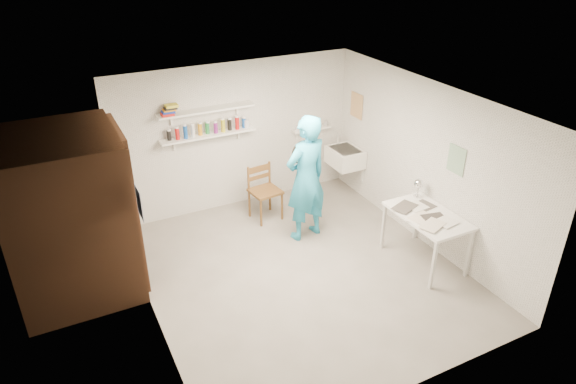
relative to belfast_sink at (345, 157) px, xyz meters
name	(u,v)px	position (x,y,z in m)	size (l,w,h in m)	color
floor	(301,272)	(-1.75, -1.70, -0.71)	(4.00, 4.50, 0.02)	slate
ceiling	(304,102)	(-1.75, -1.70, 1.71)	(4.00, 4.50, 0.02)	silver
wall_back	(236,136)	(-1.75, 0.56, 0.50)	(4.00, 0.02, 2.40)	silver
wall_front	(419,298)	(-1.75, -3.96, 0.50)	(4.00, 0.02, 2.40)	silver
wall_left	(143,233)	(-3.76, -1.70, 0.50)	(0.02, 4.50, 2.40)	silver
wall_right	(427,165)	(0.26, -1.70, 0.50)	(0.02, 4.50, 2.40)	silver
doorway_recess	(128,207)	(-3.74, -0.65, 0.30)	(0.02, 0.90, 2.00)	black
corridor_box	(68,216)	(-4.45, -0.65, 0.35)	(1.40, 1.50, 2.10)	brown
door_lintel	(117,130)	(-3.72, -0.65, 1.35)	(0.06, 1.05, 0.10)	brown
door_jamb_near	(138,225)	(-3.72, -1.15, 0.30)	(0.06, 0.10, 2.00)	brown
door_jamb_far	(122,191)	(-3.72, -0.15, 0.30)	(0.06, 0.10, 2.00)	brown
shelf_lower	(208,135)	(-2.25, 0.43, 0.65)	(1.50, 0.22, 0.03)	white
shelf_upper	(207,110)	(-2.25, 0.43, 1.05)	(1.50, 0.22, 0.03)	white
ledge_shelf	(312,129)	(-0.40, 0.47, 0.42)	(0.70, 0.14, 0.03)	white
poster_left	(139,203)	(-3.74, -1.65, 0.85)	(0.01, 0.28, 0.36)	#334C7F
poster_right_a	(357,106)	(0.24, 0.10, 0.85)	(0.01, 0.34, 0.42)	#995933
poster_right_b	(456,160)	(0.24, -2.25, 0.80)	(0.01, 0.30, 0.38)	#3F724C
belfast_sink	(345,157)	(0.00, 0.00, 0.00)	(0.48, 0.60, 0.30)	white
man	(306,179)	(-1.25, -0.90, 0.26)	(0.70, 0.46, 1.93)	#2596BC
wall_clock	(302,152)	(-1.21, -0.68, 0.59)	(0.35, 0.35, 0.04)	beige
wooden_chair	(265,191)	(-1.57, -0.15, -0.22)	(0.45, 0.43, 0.96)	brown
work_table	(425,238)	(-0.11, -2.25, -0.32)	(0.69, 1.15, 0.76)	white
desk_lamp	(419,183)	(0.08, -1.79, 0.28)	(0.14, 0.14, 0.14)	silver
spray_cans	(208,129)	(-2.25, 0.43, 0.75)	(1.34, 0.06, 0.17)	black
book_stack	(169,110)	(-2.81, 0.43, 1.14)	(0.26, 0.14, 0.14)	red
ledge_pots	(312,126)	(-0.40, 0.47, 0.48)	(0.48, 0.07, 0.09)	silver
papers	(428,213)	(-0.11, -2.25, 0.08)	(0.30, 0.22, 0.03)	silver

